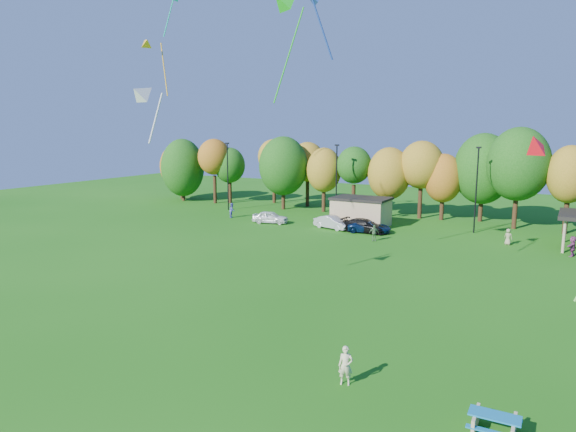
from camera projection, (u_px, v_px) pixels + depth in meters
The scene contains 18 objects.
ground at pixel (249, 397), 21.09m from camera, with size 160.00×160.00×0.00m, color #19600F.
tree_line at pixel (458, 172), 59.70m from camera, with size 93.57×10.55×11.15m.
lamp_posts at pixel (476, 187), 53.67m from camera, with size 64.50×0.25×9.09m.
utility_building at pixel (361, 211), 58.30m from camera, with size 6.30×4.30×3.25m.
picnic_table at pixel (494, 423), 18.44m from camera, with size 1.81×1.51×0.77m.
kite_flyer at pixel (346, 366), 22.02m from camera, with size 0.63×0.41×1.73m, color beige.
car_a at pixel (270, 217), 59.93m from camera, with size 1.68×4.18×1.43m, color white.
car_b at pixel (332, 222), 56.57m from camera, with size 1.51×4.32×1.42m, color #ACADB2.
car_c at pixel (369, 227), 54.43m from camera, with size 2.08×4.52×1.26m, color #0B2146.
car_d at pixel (365, 226), 54.60m from camera, with size 2.02×4.96×1.44m, color black.
far_person_0 at pixel (572, 246), 44.27m from camera, with size 1.66×0.53×1.79m, color #8A3971.
far_person_2 at pixel (374, 233), 50.38m from camera, with size 0.96×0.40×1.63m, color #517E4D.
far_person_3 at pixel (232, 210), 63.70m from camera, with size 0.88×0.69×1.82m, color #5155B3.
far_person_4 at pixel (508, 237), 48.67m from camera, with size 0.77×0.50×1.57m, color tan.
kite_2 at pixel (147, 44), 44.82m from camera, with size 2.89×2.23×5.33m.
kite_5 at pixel (146, 93), 28.01m from camera, with size 1.40×2.28×3.54m.
kite_7 at pixel (536, 144), 23.09m from camera, with size 1.52×1.69×1.36m.
kite_12 at pixel (289, 1), 32.94m from camera, with size 2.95×4.23×7.53m.
Camera 1 is at (10.96, -16.25, 10.90)m, focal length 32.00 mm.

